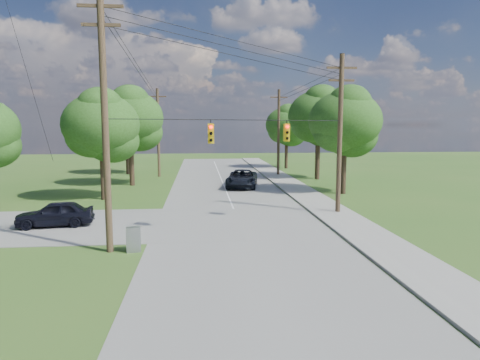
{
  "coord_description": "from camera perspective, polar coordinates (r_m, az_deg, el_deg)",
  "views": [
    {
      "loc": [
        -0.35,
        -19.61,
        5.93
      ],
      "look_at": [
        1.99,
        5.0,
        2.73
      ],
      "focal_mm": 32.0,
      "sensor_mm": 36.0,
      "label": 1
    }
  ],
  "objects": [
    {
      "name": "ground",
      "position": [
        20.49,
        -4.27,
        -9.48
      ],
      "size": [
        140.0,
        140.0,
        0.0
      ],
      "primitive_type": "plane",
      "color": "#315A1E",
      "rests_on": "ground"
    },
    {
      "name": "main_road",
      "position": [
        25.42,
        0.03,
        -6.09
      ],
      "size": [
        10.0,
        100.0,
        0.03
      ],
      "primitive_type": "cube",
      "color": "gray",
      "rests_on": "ground"
    },
    {
      "name": "tree_w_far",
      "position": [
        53.31,
        -14.89,
        7.47
      ],
      "size": [
        6.0,
        6.0,
        8.73
      ],
      "color": "#463223",
      "rests_on": "ground"
    },
    {
      "name": "tree_w_mid",
      "position": [
        43.13,
        -14.44,
        8.0
      ],
      "size": [
        6.4,
        6.4,
        9.22
      ],
      "color": "#463223",
      "rests_on": "ground"
    },
    {
      "name": "control_cabinet",
      "position": [
        20.87,
        -14.04,
        -7.68
      ],
      "size": [
        0.74,
        0.6,
        1.18
      ],
      "primitive_type": "cube",
      "rotation": [
        0.0,
        0.0,
        0.21
      ],
      "color": "gray",
      "rests_on": "ground"
    },
    {
      "name": "pole_sw",
      "position": [
        20.45,
        -17.58,
        7.86
      ],
      "size": [
        2.0,
        0.32,
        12.0
      ],
      "color": "brown",
      "rests_on": "ground"
    },
    {
      "name": "pole_ne",
      "position": [
        29.12,
        13.18,
        6.26
      ],
      "size": [
        2.0,
        0.32,
        10.5
      ],
      "color": "brown",
      "rests_on": "ground"
    },
    {
      "name": "pole_north_w",
      "position": [
        49.83,
        -10.85,
        6.32
      ],
      "size": [
        2.0,
        0.32,
        10.0
      ],
      "color": "brown",
      "rests_on": "ground"
    },
    {
      "name": "power_lines",
      "position": [
        31.37,
        -2.07,
        13.26
      ],
      "size": [
        13.93,
        29.62,
        4.93
      ],
      "color": "black",
      "rests_on": "ground"
    },
    {
      "name": "car_cross_dark",
      "position": [
        27.3,
        -23.43,
        -4.14
      ],
      "size": [
        4.55,
        2.38,
        1.48
      ],
      "primitive_type": "imported",
      "rotation": [
        0.0,
        0.0,
        -1.42
      ],
      "color": "black",
      "rests_on": "cross_road"
    },
    {
      "name": "tree_e_far",
      "position": [
        58.81,
        6.25,
        7.32
      ],
      "size": [
        5.8,
        5.8,
        8.32
      ],
      "color": "#463223",
      "rests_on": "ground"
    },
    {
      "name": "tree_e_near",
      "position": [
        37.69,
        13.83,
        7.65
      ],
      "size": [
        6.2,
        6.2,
        8.81
      ],
      "color": "#463223",
      "rests_on": "ground"
    },
    {
      "name": "tree_w_near",
      "position": [
        35.44,
        -18.03,
        7.0
      ],
      "size": [
        6.0,
        6.0,
        8.4
      ],
      "color": "#463223",
      "rests_on": "ground"
    },
    {
      "name": "car_main_north",
      "position": [
        40.64,
        0.26,
        0.19
      ],
      "size": [
        3.7,
        6.29,
        1.64
      ],
      "primitive_type": "imported",
      "rotation": [
        0.0,
        0.0,
        -0.17
      ],
      "color": "black",
      "rests_on": "main_road"
    },
    {
      "name": "tree_e_mid",
      "position": [
        47.39,
        10.42,
        8.43
      ],
      "size": [
        6.6,
        6.6,
        9.64
      ],
      "color": "#463223",
      "rests_on": "ground"
    },
    {
      "name": "pole_north_e",
      "position": [
        50.47,
        5.17,
        6.43
      ],
      "size": [
        2.0,
        0.32,
        10.0
      ],
      "color": "brown",
      "rests_on": "ground"
    },
    {
      "name": "sidewalk_east",
      "position": [
        26.87,
        14.47,
        -5.49
      ],
      "size": [
        2.6,
        100.0,
        0.12
      ],
      "primitive_type": "cube",
      "color": "gray",
      "rests_on": "ground"
    },
    {
      "name": "traffic_signals",
      "position": [
        24.21,
        1.48,
        6.34
      ],
      "size": [
        4.91,
        3.27,
        1.05
      ],
      "color": "gold",
      "rests_on": "ground"
    }
  ]
}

